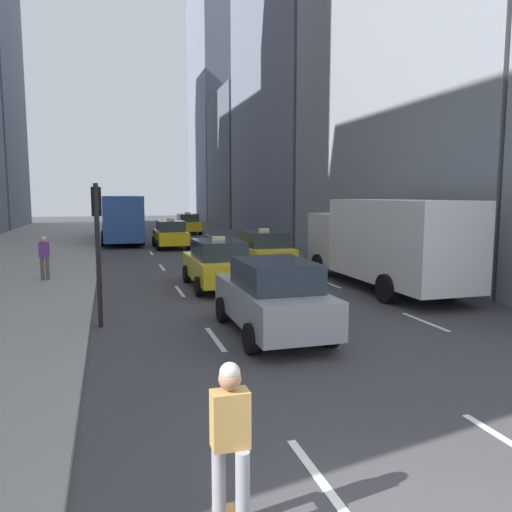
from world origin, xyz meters
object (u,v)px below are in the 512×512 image
sedan_black_near (272,297)px  taxi_fourth (262,250)px  skateboarder (230,441)px  traffic_light_pole (97,231)px  taxi_third (187,224)px  box_truck (384,241)px  taxi_second (170,234)px  pedestrian_far_walking (44,256)px  taxi_lead (217,264)px  city_bus (121,216)px

sedan_black_near → taxi_fourth: bearing=74.2°
skateboarder → traffic_light_pole: (-1.33, 8.57, 1.45)m
taxi_third → box_truck: bearing=-84.1°
taxi_second → pedestrian_far_walking: 12.96m
taxi_lead → pedestrian_far_walking: taxi_lead is taller
city_bus → skateboarder: city_bus is taller
sedan_black_near → skateboarder: bearing=-111.5°
box_truck → skateboarder: bearing=-126.5°
taxi_second → taxi_third: bearing=76.2°
city_bus → taxi_fourth: bearing=-71.1°
traffic_light_pole → box_truck: bearing=14.8°
taxi_lead → pedestrian_far_walking: (-6.03, 2.64, 0.19)m
skateboarder → taxi_second: bearing=84.5°
taxi_lead → city_bus: 20.25m
taxi_second → taxi_third: 11.74m
taxi_fourth → pedestrian_far_walking: taxi_fourth is taller
taxi_second → pedestrian_far_walking: taxi_second is taller
pedestrian_far_walking → traffic_light_pole: (2.08, -6.96, 1.34)m
taxi_lead → traffic_light_pole: (-3.95, -4.33, 1.53)m
taxi_third → box_truck: size_ratio=0.52×
box_truck → pedestrian_far_walking: (-11.63, 4.44, -0.64)m
taxi_fourth → box_truck: box_truck is taller
traffic_light_pole → taxi_lead: bearing=47.6°
taxi_third → pedestrian_far_walking: 24.52m
taxi_lead → traffic_light_pole: size_ratio=1.22×
taxi_second → city_bus: 6.62m
taxi_third → pedestrian_far_walking: bearing=-111.1°
taxi_second → pedestrian_far_walking: size_ratio=2.67×
taxi_lead → taxi_fourth: 4.58m
pedestrian_far_walking → sedan_black_near: bearing=-55.9°
box_truck → pedestrian_far_walking: box_truck is taller
taxi_fourth → box_truck: 6.16m
pedestrian_far_walking → taxi_third: bearing=68.9°
taxi_lead → taxi_second: same height
city_bus → skateboarder: (0.19, -32.93, -0.82)m
pedestrian_far_walking → traffic_light_pole: bearing=-73.4°
taxi_third → sedan_black_near: bearing=-95.0°
skateboarder → taxi_fourth: bearing=71.8°
traffic_light_pole → taxi_second: bearing=77.9°
taxi_fourth → city_bus: city_bus is taller
sedan_black_near → skateboarder: sedan_black_near is taller
traffic_light_pole → city_bus: bearing=87.3°
box_truck → pedestrian_far_walking: size_ratio=5.09×
sedan_black_near → box_truck: (5.60, 4.46, 0.80)m
taxi_third → taxi_fourth: bearing=-90.0°
city_bus → traffic_light_pole: traffic_light_pole is taller
taxi_fourth → box_truck: size_ratio=0.52×
city_bus → pedestrian_far_walking: 17.71m
taxi_fourth → sedan_black_near: bearing=-105.8°
taxi_fourth → city_bus: (-5.61, 16.41, 0.91)m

